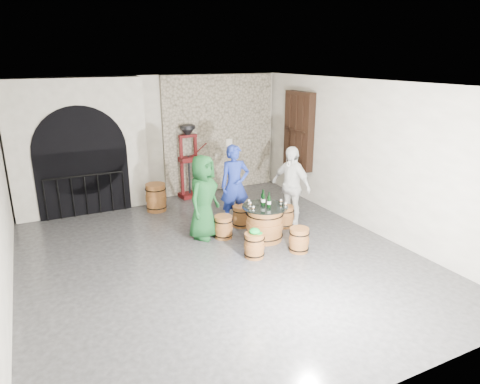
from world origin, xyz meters
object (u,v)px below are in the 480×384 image
person_green (203,197)px  wine_bottle_center (269,201)px  barrel_stool_right (285,216)px  wine_bottle_right (263,198)px  corking_press (189,156)px  barrel_stool_left (223,227)px  barrel_stool_far (241,216)px  wine_bottle_left (263,199)px  barrel_stool_near_right (299,240)px  barrel_stool_near_left (254,245)px  side_barrel (156,197)px  barrel_table (265,223)px  person_blue (235,185)px  person_white (291,186)px

person_green → wine_bottle_center: bearing=-71.3°
barrel_stool_right → wine_bottle_right: size_ratio=1.49×
corking_press → person_green: bearing=-108.7°
barrel_stool_right → barrel_stool_left: bearing=178.1°
barrel_stool_far → wine_bottle_left: size_ratio=1.49×
barrel_stool_left → barrel_stool_near_right: 1.63m
barrel_stool_near_left → corking_press: corking_press is taller
side_barrel → corking_press: (1.12, 0.66, 0.79)m
barrel_stool_near_left → barrel_table: bearing=47.3°
barrel_table → wine_bottle_left: wine_bottle_left is taller
barrel_table → barrel_stool_right: (0.76, 0.41, -0.12)m
barrel_stool_near_right → wine_bottle_left: 1.12m
wine_bottle_right → side_barrel: (-1.55, 2.57, -0.52)m
barrel_stool_right → wine_bottle_center: bearing=-145.6°
barrel_stool_near_right → person_blue: person_blue is taller
corking_press → person_white: bearing=-69.4°
barrel_stool_near_left → side_barrel: side_barrel is taller
wine_bottle_left → wine_bottle_right: same height
barrel_stool_near_left → barrel_stool_left: bearing=97.6°
barrel_stool_far → barrel_stool_near_right: (0.43, -1.65, 0.00)m
wine_bottle_left → corking_press: bearing=97.2°
barrel_stool_right → person_white: size_ratio=0.27×
side_barrel → corking_press: size_ratio=0.35×
wine_bottle_center → person_green: bearing=146.0°
wine_bottle_left → corking_press: size_ratio=0.17×
person_blue → person_white: (1.10, -0.59, -0.01)m
wine_bottle_left → wine_bottle_center: 0.17m
barrel_stool_right → wine_bottle_center: (-0.71, -0.49, 0.62)m
barrel_stool_near_right → wine_bottle_right: size_ratio=1.49×
person_green → person_white: (2.02, -0.17, 0.01)m
wine_bottle_center → wine_bottle_right: 0.22m
wine_bottle_left → side_barrel: size_ratio=0.47×
barrel_stool_far → barrel_table: bearing=-82.2°
barrel_stool_near_left → corking_press: 4.10m
barrel_stool_near_left → side_barrel: bearing=105.8°
wine_bottle_center → barrel_stool_right: bearing=34.4°
wine_bottle_center → wine_bottle_right: same height
barrel_stool_near_right → corking_press: bearing=99.9°
barrel_table → barrel_stool_near_left: 0.87m
person_white → wine_bottle_left: bearing=-82.5°
barrel_stool_left → wine_bottle_right: size_ratio=1.49×
barrel_stool_near_right → side_barrel: side_barrel is taller
barrel_stool_left → wine_bottle_right: bearing=-23.5°
person_green → wine_bottle_left: (1.08, -0.60, -0.03)m
barrel_stool_far → person_white: 1.30m
barrel_stool_left → barrel_stool_near_left: size_ratio=1.00×
person_green → wine_bottle_center: 1.36m
person_white → person_blue: bearing=-135.4°
corking_press → side_barrel: bearing=-154.2°
barrel_table → person_green: bearing=147.9°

